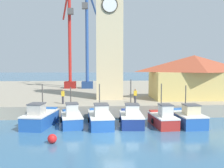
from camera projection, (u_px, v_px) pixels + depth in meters
name	position (u px, v px, depth m)	size (l,w,h in m)	color
ground_plane	(120.00, 137.00, 20.72)	(300.00, 300.00, 0.00)	#386689
quay_wharf	(107.00, 92.00, 47.25)	(120.00, 40.00, 1.34)	#9E937F
fishing_boat_far_left	(40.00, 118.00, 24.12)	(2.88, 5.08, 3.83)	#2356A8
fishing_boat_left_outer	(71.00, 118.00, 24.32)	(2.48, 4.49, 3.56)	#2356A8
fishing_boat_left_inner	(100.00, 118.00, 24.19)	(2.44, 5.16, 3.86)	#2356A8
fishing_boat_mid_left	(131.00, 118.00, 24.37)	(2.22, 4.42, 4.28)	navy
fishing_boat_center	(163.00, 119.00, 24.08)	(2.12, 4.22, 3.90)	#AD2823
fishing_boat_mid_right	(188.00, 118.00, 24.31)	(2.45, 4.41, 3.72)	#2356A8
clock_tower	(109.00, 31.00, 32.97)	(3.77, 3.77, 17.80)	beige
warehouse_right	(194.00, 76.00, 33.21)	(10.87, 5.99, 5.47)	tan
port_crane_near	(70.00, 52.00, 47.03)	(3.26, 9.92, 18.13)	maroon
port_crane_far	(87.00, 51.00, 46.79)	(2.84, 9.05, 18.29)	navy
mooring_buoy	(52.00, 139.00, 18.96)	(0.68, 0.68, 0.68)	red
dock_worker_near_tower	(63.00, 96.00, 28.70)	(0.34, 0.22, 1.62)	#33333D
dock_worker_along_quay	(135.00, 96.00, 29.27)	(0.34, 0.22, 1.62)	#33333D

